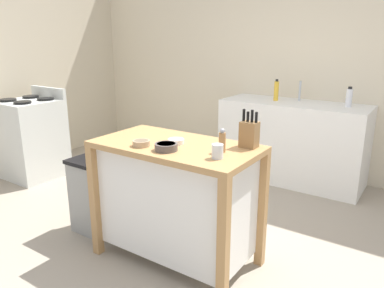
{
  "coord_description": "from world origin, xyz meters",
  "views": [
    {
      "loc": [
        1.42,
        -1.96,
        1.58
      ],
      "look_at": [
        -0.03,
        0.18,
        0.83
      ],
      "focal_mm": 34.74,
      "sensor_mm": 36.0,
      "label": 1
    }
  ],
  "objects_px": {
    "drinking_cup": "(217,151)",
    "bottle_spray_cleaner": "(276,91)",
    "bottle_dish_soap": "(349,98)",
    "knife_block": "(249,134)",
    "sink_faucet": "(300,91)",
    "kitchen_island": "(176,196)",
    "bowl_ceramic_small": "(166,147)",
    "bowl_stoneware_deep": "(176,141)",
    "trash_bin": "(94,196)",
    "bowl_ceramic_wide": "(141,143)",
    "pepper_grinder": "(222,141)",
    "stove": "(32,138)"
  },
  "relations": [
    {
      "from": "drinking_cup",
      "to": "stove",
      "type": "bearing_deg",
      "value": 168.64
    },
    {
      "from": "bowl_ceramic_wide",
      "to": "sink_faucet",
      "type": "distance_m",
      "value": 2.33
    },
    {
      "from": "bottle_dish_soap",
      "to": "bottle_spray_cleaner",
      "type": "height_order",
      "value": "bottle_spray_cleaner"
    },
    {
      "from": "knife_block",
      "to": "bowl_stoneware_deep",
      "type": "relative_size",
      "value": 2.26
    },
    {
      "from": "trash_bin",
      "to": "stove",
      "type": "height_order",
      "value": "stove"
    },
    {
      "from": "kitchen_island",
      "to": "bottle_dish_soap",
      "type": "bearing_deg",
      "value": 71.76
    },
    {
      "from": "trash_bin",
      "to": "bottle_spray_cleaner",
      "type": "bearing_deg",
      "value": 70.75
    },
    {
      "from": "kitchen_island",
      "to": "sink_faucet",
      "type": "bearing_deg",
      "value": 86.34
    },
    {
      "from": "trash_bin",
      "to": "bowl_ceramic_small",
      "type": "bearing_deg",
      "value": -7.13
    },
    {
      "from": "pepper_grinder",
      "to": "bottle_spray_cleaner",
      "type": "relative_size",
      "value": 0.64
    },
    {
      "from": "pepper_grinder",
      "to": "kitchen_island",
      "type": "bearing_deg",
      "value": -178.22
    },
    {
      "from": "trash_bin",
      "to": "bottle_spray_cleaner",
      "type": "xyz_separation_m",
      "value": [
        0.72,
        2.06,
        0.69
      ]
    },
    {
      "from": "drinking_cup",
      "to": "bottle_spray_cleaner",
      "type": "relative_size",
      "value": 0.36
    },
    {
      "from": "bowl_ceramic_wide",
      "to": "trash_bin",
      "type": "distance_m",
      "value": 0.88
    },
    {
      "from": "drinking_cup",
      "to": "stove",
      "type": "relative_size",
      "value": 0.09
    },
    {
      "from": "drinking_cup",
      "to": "pepper_grinder",
      "type": "distance_m",
      "value": 0.13
    },
    {
      "from": "bowl_ceramic_small",
      "to": "bottle_dish_soap",
      "type": "xyz_separation_m",
      "value": [
        0.63,
        2.2,
        0.08
      ]
    },
    {
      "from": "bowl_ceramic_small",
      "to": "bowl_stoneware_deep",
      "type": "height_order",
      "value": "bowl_ceramic_small"
    },
    {
      "from": "kitchen_island",
      "to": "bowl_ceramic_wide",
      "type": "distance_m",
      "value": 0.47
    },
    {
      "from": "pepper_grinder",
      "to": "bottle_spray_cleaner",
      "type": "xyz_separation_m",
      "value": [
        -0.44,
        2.0,
        0.05
      ]
    },
    {
      "from": "pepper_grinder",
      "to": "drinking_cup",
      "type": "bearing_deg",
      "value": -72.48
    },
    {
      "from": "bowl_ceramic_small",
      "to": "bottle_dish_soap",
      "type": "height_order",
      "value": "bottle_dish_soap"
    },
    {
      "from": "knife_block",
      "to": "bottle_spray_cleaner",
      "type": "bearing_deg",
      "value": 106.47
    },
    {
      "from": "kitchen_island",
      "to": "drinking_cup",
      "type": "xyz_separation_m",
      "value": [
        0.39,
        -0.11,
        0.43
      ]
    },
    {
      "from": "trash_bin",
      "to": "sink_faucet",
      "type": "xyz_separation_m",
      "value": [
        0.94,
        2.19,
        0.68
      ]
    },
    {
      "from": "bottle_spray_cleaner",
      "to": "bowl_stoneware_deep",
      "type": "bearing_deg",
      "value": -87.42
    },
    {
      "from": "kitchen_island",
      "to": "bowl_ceramic_small",
      "type": "xyz_separation_m",
      "value": [
        0.04,
        -0.16,
        0.41
      ]
    },
    {
      "from": "knife_block",
      "to": "bowl_ceramic_small",
      "type": "bearing_deg",
      "value": -138.41
    },
    {
      "from": "bowl_ceramic_small",
      "to": "bottle_dish_soap",
      "type": "relative_size",
      "value": 0.71
    },
    {
      "from": "knife_block",
      "to": "trash_bin",
      "type": "distance_m",
      "value": 1.44
    },
    {
      "from": "knife_block",
      "to": "bowl_stoneware_deep",
      "type": "bearing_deg",
      "value": -155.52
    },
    {
      "from": "drinking_cup",
      "to": "bottle_dish_soap",
      "type": "distance_m",
      "value": 2.18
    },
    {
      "from": "bowl_ceramic_small",
      "to": "drinking_cup",
      "type": "relative_size",
      "value": 1.7
    },
    {
      "from": "bowl_ceramic_wide",
      "to": "bottle_spray_cleaner",
      "type": "xyz_separation_m",
      "value": [
        0.07,
        2.18,
        0.1
      ]
    },
    {
      "from": "drinking_cup",
      "to": "kitchen_island",
      "type": "bearing_deg",
      "value": 164.15
    },
    {
      "from": "kitchen_island",
      "to": "trash_bin",
      "type": "xyz_separation_m",
      "value": [
        -0.81,
        -0.05,
        -0.18
      ]
    },
    {
      "from": "sink_faucet",
      "to": "bottle_spray_cleaner",
      "type": "xyz_separation_m",
      "value": [
        -0.22,
        -0.13,
        0.0
      ]
    },
    {
      "from": "trash_bin",
      "to": "kitchen_island",
      "type": "bearing_deg",
      "value": 3.55
    },
    {
      "from": "bowl_ceramic_small",
      "to": "drinking_cup",
      "type": "xyz_separation_m",
      "value": [
        0.35,
        0.04,
        0.02
      ]
    },
    {
      "from": "sink_faucet",
      "to": "bottle_spray_cleaner",
      "type": "distance_m",
      "value": 0.26
    },
    {
      "from": "bowl_stoneware_deep",
      "to": "drinking_cup",
      "type": "distance_m",
      "value": 0.41
    },
    {
      "from": "bowl_ceramic_wide",
      "to": "bowl_ceramic_small",
      "type": "xyz_separation_m",
      "value": [
        0.2,
        0.01,
        0.0
      ]
    },
    {
      "from": "bowl_ceramic_wide",
      "to": "sink_faucet",
      "type": "xyz_separation_m",
      "value": [
        0.29,
        2.31,
        0.1
      ]
    },
    {
      "from": "drinking_cup",
      "to": "bottle_dish_soap",
      "type": "height_order",
      "value": "bottle_dish_soap"
    },
    {
      "from": "trash_bin",
      "to": "pepper_grinder",
      "type": "bearing_deg",
      "value": 3.01
    },
    {
      "from": "trash_bin",
      "to": "bottle_spray_cleaner",
      "type": "distance_m",
      "value": 2.29
    },
    {
      "from": "knife_block",
      "to": "sink_faucet",
      "type": "height_order",
      "value": "knife_block"
    },
    {
      "from": "trash_bin",
      "to": "stove",
      "type": "distance_m",
      "value": 1.67
    },
    {
      "from": "sink_faucet",
      "to": "trash_bin",
      "type": "bearing_deg",
      "value": -113.33
    },
    {
      "from": "drinking_cup",
      "to": "pepper_grinder",
      "type": "height_order",
      "value": "pepper_grinder"
    }
  ]
}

